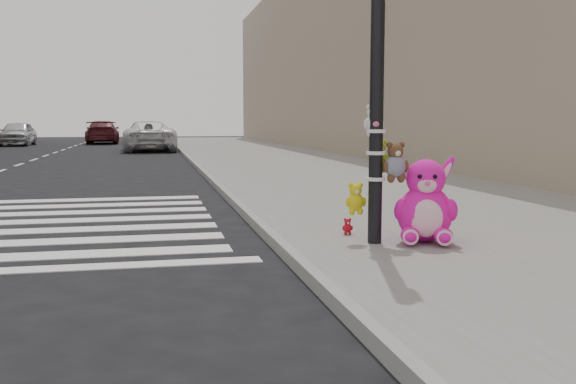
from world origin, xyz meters
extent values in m
plane|color=black|center=(0.00, 0.00, 0.00)|extent=(120.00, 120.00, 0.00)
cube|color=slate|center=(5.00, 10.00, 0.07)|extent=(7.00, 80.00, 0.14)
cube|color=gray|center=(1.55, 10.00, 0.07)|extent=(0.12, 80.00, 0.15)
cube|color=gray|center=(10.50, 20.00, 5.00)|extent=(5.00, 60.00, 10.00)
cylinder|color=black|center=(2.60, 1.80, 2.14)|extent=(0.16, 0.16, 4.00)
cylinder|color=white|center=(2.60, 1.80, 0.89)|extent=(0.22, 0.22, 0.04)
cylinder|color=white|center=(2.60, 1.80, 1.19)|extent=(0.22, 0.22, 0.04)
cylinder|color=white|center=(2.60, 1.80, 1.44)|extent=(0.22, 0.22, 0.04)
ellipsoid|color=#FF15B1|center=(2.93, 1.53, 0.23)|extent=(0.32, 0.40, 0.19)
ellipsoid|color=#FF15B1|center=(3.28, 1.41, 0.23)|extent=(0.32, 0.40, 0.19)
ellipsoid|color=#FF15B1|center=(3.20, 1.75, 0.47)|extent=(0.81, 0.75, 0.66)
ellipsoid|color=#F9BFD1|center=(3.12, 1.53, 0.45)|extent=(0.39, 0.24, 0.43)
sphere|color=#FF15B1|center=(3.20, 1.75, 0.89)|extent=(0.58, 0.58, 0.46)
ellipsoid|color=#FF15B1|center=(3.01, 1.83, 0.95)|extent=(0.33, 0.19, 0.46)
ellipsoid|color=#FF15B1|center=(3.40, 1.70, 0.95)|extent=(0.33, 0.19, 0.46)
imported|color=silver|center=(-0.01, 28.71, 0.77)|extent=(2.81, 5.67, 1.55)
imported|color=#53171E|center=(-3.09, 40.52, 0.77)|extent=(2.33, 5.38, 1.54)
imported|color=silver|center=(-8.07, 37.95, 0.77)|extent=(1.82, 4.51, 1.54)
camera|label=1|loc=(0.06, -5.20, 1.56)|focal=40.00mm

